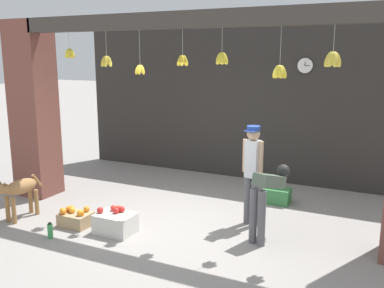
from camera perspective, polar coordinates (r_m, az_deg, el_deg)
The scene contains 12 objects.
ground_plane at distance 6.75m, azimuth -1.67°, elevation -10.92°, with size 60.00×60.00×0.00m, color gray.
shop_back_wall at distance 9.10m, azimuth 7.11°, elevation 5.41°, with size 7.66×0.12×3.22m, color #2D2B28.
shop_pillar_left at distance 8.46m, azimuth -20.34°, elevation 4.28°, with size 0.70×0.60×3.22m, color brown.
storefront_awning at distance 6.34m, azimuth -1.09°, elevation 15.78°, with size 5.76×0.27×0.93m.
dog at distance 7.42m, azimuth -22.04°, elevation -5.71°, with size 0.27×0.87×0.71m.
shopkeeper at distance 6.60m, azimuth 8.06°, elevation -3.22°, with size 0.34×0.27×1.57m.
worker_stooping at distance 6.16m, azimuth 9.93°, elevation -6.55°, with size 0.41×0.78×1.03m.
fruit_crate_oranges at distance 6.97m, azimuth -15.29°, elevation -9.46°, with size 0.47×0.36×0.30m.
fruit_crate_apples at distance 6.57m, azimuth -10.19°, elevation -10.26°, with size 0.57×0.42×0.39m.
produce_box_green at distance 7.86m, azimuth 11.29°, elevation -6.78°, with size 0.45×0.33×0.27m, color #387A42.
water_bottle at distance 6.63m, azimuth -18.38°, elevation -10.95°, with size 0.08×0.08×0.24m.
wall_clock at distance 8.66m, azimuth 14.85°, elevation 10.08°, with size 0.31×0.03×0.31m.
Camera 1 is at (2.86, -5.53, 2.61)m, focal length 40.00 mm.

